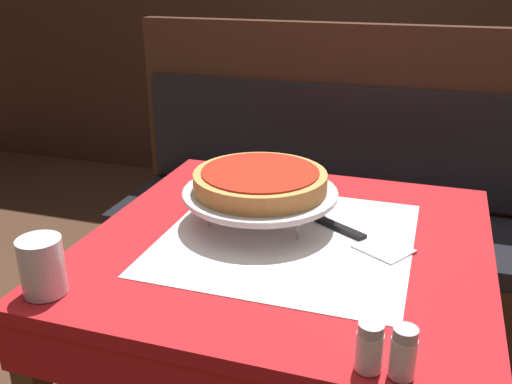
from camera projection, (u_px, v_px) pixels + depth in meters
dining_table_front at (287, 274)px, 1.27m from camera, size 0.85×0.85×0.76m
dining_table_rear at (343, 103)px, 2.89m from camera, size 0.77×0.77×0.76m
booth_bench at (343, 254)px, 2.06m from camera, size 1.66×0.49×1.12m
pizza_pan_stand at (260, 194)px, 1.28m from camera, size 0.35×0.35×0.08m
deep_dish_pizza at (260, 181)px, 1.27m from camera, size 0.30×0.30×0.05m
pizza_server at (355, 236)px, 1.24m from camera, size 0.27×0.19×0.01m
water_glass_near at (42, 266)px, 1.01m from camera, size 0.08×0.08×0.11m
salt_shaker at (369, 347)px, 0.82m from camera, size 0.04×0.04×0.08m
pepper_shaker at (403, 353)px, 0.81m from camera, size 0.04×0.04×0.08m
condiment_caddy at (334, 72)px, 2.80m from camera, size 0.12×0.12×0.18m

